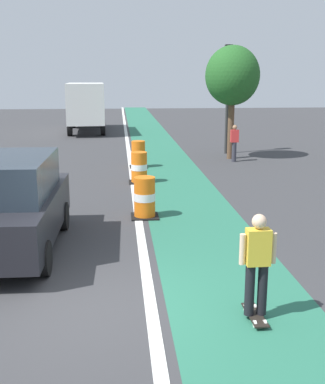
# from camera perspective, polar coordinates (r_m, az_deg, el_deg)

# --- Properties ---
(ground_plane) EXTENTS (100.00, 100.00, 0.00)m
(ground_plane) POSITION_cam_1_polar(r_m,az_deg,el_deg) (8.32, -7.80, -12.92)
(ground_plane) COLOR #38383A
(bike_lane_strip) EXTENTS (2.50, 80.00, 0.01)m
(bike_lane_strip) POSITION_cam_1_polar(r_m,az_deg,el_deg) (19.89, 0.65, 2.77)
(bike_lane_strip) COLOR #286B51
(bike_lane_strip) RESTS_ON ground
(lane_divider_stripe) EXTENTS (0.20, 80.00, 0.01)m
(lane_divider_stripe) POSITION_cam_1_polar(r_m,az_deg,el_deg) (19.80, -3.68, 2.69)
(lane_divider_stripe) COLOR silver
(lane_divider_stripe) RESTS_ON ground
(skateboarder_on_lane) EXTENTS (0.57, 0.80, 1.69)m
(skateboarder_on_lane) POSITION_cam_1_polar(r_m,az_deg,el_deg) (7.58, 11.01, -8.22)
(skateboarder_on_lane) COLOR black
(skateboarder_on_lane) RESTS_ON ground
(parked_suv_nearest) EXTENTS (1.98, 4.63, 2.04)m
(parked_suv_nearest) POSITION_cam_1_polar(r_m,az_deg,el_deg) (10.79, -17.13, -1.35)
(parked_suv_nearest) COLOR black
(parked_suv_nearest) RESTS_ON ground
(traffic_barrel_front) EXTENTS (0.73, 0.73, 1.09)m
(traffic_barrel_front) POSITION_cam_1_polar(r_m,az_deg,el_deg) (12.92, -2.10, -0.68)
(traffic_barrel_front) COLOR orange
(traffic_barrel_front) RESTS_ON ground
(traffic_barrel_mid) EXTENTS (0.73, 0.73, 1.09)m
(traffic_barrel_mid) POSITION_cam_1_polar(r_m,az_deg,el_deg) (17.17, -2.75, 2.84)
(traffic_barrel_mid) COLOR orange
(traffic_barrel_mid) RESTS_ON ground
(traffic_barrel_back) EXTENTS (0.73, 0.73, 1.09)m
(traffic_barrel_back) POSITION_cam_1_polar(r_m,az_deg,el_deg) (20.13, -2.84, 4.41)
(traffic_barrel_back) COLOR orange
(traffic_barrel_back) RESTS_ON ground
(delivery_truck_down_block) EXTENTS (2.65, 7.70, 3.23)m
(delivery_truck_down_block) POSITION_cam_1_polar(r_m,az_deg,el_deg) (33.49, -8.92, 10.11)
(delivery_truck_down_block) COLOR silver
(delivery_truck_down_block) RESTS_ON ground
(traffic_light_corner) EXTENTS (0.41, 0.32, 5.10)m
(traffic_light_corner) POSITION_cam_1_polar(r_m,az_deg,el_deg) (23.77, 7.66, 12.87)
(traffic_light_corner) COLOR #2D2D2D
(traffic_light_corner) RESTS_ON ground
(pedestrian_crossing) EXTENTS (0.34, 0.20, 1.61)m
(pedestrian_crossing) POSITION_cam_1_polar(r_m,az_deg,el_deg) (21.64, 8.40, 5.79)
(pedestrian_crossing) COLOR #33333D
(pedestrian_crossing) RESTS_ON ground
(street_tree_sidewalk) EXTENTS (2.40, 2.40, 5.00)m
(street_tree_sidewalk) POSITION_cam_1_polar(r_m,az_deg,el_deg) (22.26, 8.17, 13.25)
(street_tree_sidewalk) COLOR brown
(street_tree_sidewalk) RESTS_ON ground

